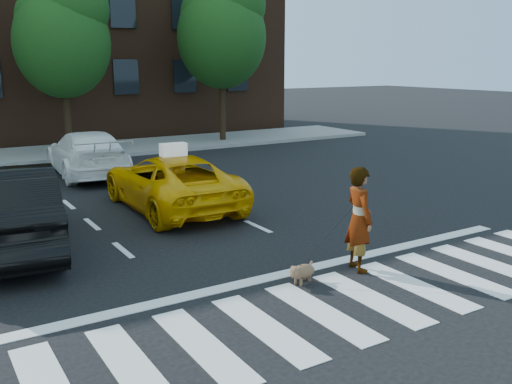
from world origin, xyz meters
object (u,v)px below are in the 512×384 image
tree_right (222,26)px  dog (301,272)px  white_suv (87,153)px  tree_mid (62,31)px  taxi (171,182)px  black_sedan (6,208)px  woman (359,219)px

tree_right → dog: 18.15m
white_suv → tree_right: bearing=-145.9°
tree_mid → white_suv: size_ratio=1.40×
dog → taxi: bearing=68.6°
tree_mid → white_suv: bearing=-97.0°
black_sedan → tree_mid: bearing=-102.9°
white_suv → dog: 11.50m
tree_mid → taxi: tree_mid is taller
tree_right → white_suv: bearing=-149.6°
white_suv → dog: size_ratio=8.11×
black_sedan → tree_right: bearing=-127.5°
dog → tree_right: bearing=46.2°
tree_mid → woman: bearing=-85.8°
taxi → dog: taxi is taller
tree_right → white_suv: tree_right is taller
tree_mid → woman: tree_mid is taller
black_sedan → dog: bearing=137.4°
white_suv → dog: (0.43, -11.48, -0.52)m
tree_mid → white_suv: 6.07m
taxi → black_sedan: (-4.12, -1.32, 0.16)m
white_suv → woman: size_ratio=2.66×
tree_mid → tree_right: bearing=-0.0°
black_sedan → white_suv: bearing=-110.2°
woman → dog: woman is taller
tree_mid → black_sedan: tree_mid is taller
tree_mid → woman: size_ratio=3.71×
tree_right → dog: size_ratio=12.29×
taxi → dog: bearing=89.6°
tree_right → black_sedan: 16.42m
tree_right → dog: tree_right is taller
black_sedan → woman: bearing=145.5°
tree_right → woman: bearing=-110.2°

